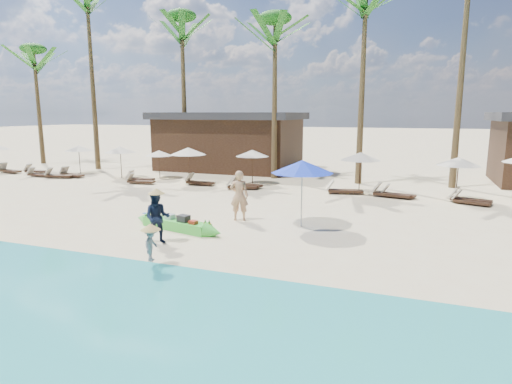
% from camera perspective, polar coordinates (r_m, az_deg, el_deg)
% --- Properties ---
extents(ground, '(240.00, 240.00, 0.00)m').
position_cam_1_polar(ground, '(14.18, -2.58, -6.94)').
color(ground, beige).
rests_on(ground, ground).
extents(wet_sand_strip, '(240.00, 4.50, 0.01)m').
position_cam_1_polar(wet_sand_strip, '(10.08, -14.11, -14.72)').
color(wet_sand_strip, tan).
rests_on(wet_sand_strip, ground).
extents(green_canoe, '(4.59, 1.32, 0.59)m').
position_cam_1_polar(green_canoe, '(16.11, -10.57, -4.25)').
color(green_canoe, '#43D340').
rests_on(green_canoe, ground).
extents(tourist, '(0.83, 0.65, 2.01)m').
position_cam_1_polar(tourist, '(17.03, -2.25, -0.49)').
color(tourist, tan).
rests_on(tourist, ground).
extents(vendor_green, '(1.03, 0.94, 1.72)m').
position_cam_1_polar(vendor_green, '(14.43, -13.02, -3.35)').
color(vendor_green, '#121A32').
rests_on(vendor_green, ground).
extents(vendor_yellow, '(0.46, 0.67, 0.95)m').
position_cam_1_polar(vendor_yellow, '(12.30, -13.80, -6.80)').
color(vendor_yellow, gray).
rests_on(vendor_yellow, ground).
extents(blue_umbrella, '(2.35, 2.35, 2.53)m').
position_cam_1_polar(blue_umbrella, '(16.02, 6.19, 3.38)').
color(blue_umbrella, '#99999E').
rests_on(blue_umbrella, ground).
extents(lounger_0_left, '(1.95, 0.80, 0.64)m').
position_cam_1_polar(lounger_0_left, '(35.52, -30.09, 2.54)').
color(lounger_0_left, '#3B2518').
rests_on(lounger_0_left, ground).
extents(lounger_0_right, '(1.84, 0.85, 0.60)m').
position_cam_1_polar(lounger_0_right, '(34.47, -27.31, 2.56)').
color(lounger_0_right, '#3B2518').
rests_on(lounger_0_right, ground).
extents(resort_parasol_1, '(1.94, 1.94, 1.99)m').
position_cam_1_polar(resort_parasol_1, '(33.02, -22.57, 5.42)').
color(resort_parasol_1, '#3B2518').
rests_on(resort_parasol_1, ground).
extents(lounger_1_left, '(1.70, 0.63, 0.57)m').
position_cam_1_polar(lounger_1_left, '(32.46, -27.05, 2.14)').
color(lounger_1_left, '#3B2518').
rests_on(lounger_1_left, ground).
extents(lounger_1_right, '(1.90, 1.00, 0.62)m').
position_cam_1_polar(lounger_1_right, '(31.22, -24.90, 2.06)').
color(lounger_1_right, '#3B2518').
rests_on(lounger_1_right, ground).
extents(resort_parasol_2, '(2.04, 2.04, 2.10)m').
position_cam_1_polar(resort_parasol_2, '(29.63, -17.65, 5.42)').
color(resort_parasol_2, '#3B2518').
rests_on(resort_parasol_2, ground).
extents(lounger_2_left, '(1.92, 0.86, 0.63)m').
position_cam_1_polar(lounger_2_left, '(31.38, -23.45, 2.21)').
color(lounger_2_left, '#3B2518').
rests_on(lounger_2_left, ground).
extents(resort_parasol_3, '(1.79, 1.79, 1.85)m').
position_cam_1_polar(resort_parasol_3, '(28.81, -12.81, 5.07)').
color(resort_parasol_3, '#3B2518').
rests_on(resort_parasol_3, ground).
extents(lounger_3_left, '(1.86, 0.77, 0.61)m').
position_cam_1_polar(lounger_3_left, '(27.95, -15.35, 1.78)').
color(lounger_3_left, '#3B2518').
rests_on(lounger_3_left, ground).
extents(lounger_3_right, '(1.79, 0.77, 0.59)m').
position_cam_1_polar(lounger_3_right, '(26.99, -15.30, 1.47)').
color(lounger_3_right, '#3B2518').
rests_on(lounger_3_right, ground).
extents(resort_parasol_4, '(2.17, 2.17, 2.23)m').
position_cam_1_polar(resort_parasol_4, '(25.93, -9.03, 5.40)').
color(resort_parasol_4, '#3B2518').
rests_on(resort_parasol_4, ground).
extents(lounger_4_left, '(1.85, 0.70, 0.62)m').
position_cam_1_polar(lounger_4_left, '(25.85, -7.68, 1.38)').
color(lounger_4_left, '#3B2518').
rests_on(lounger_4_left, ground).
extents(lounger_4_right, '(1.94, 0.90, 0.64)m').
position_cam_1_polar(lounger_4_right, '(24.75, -1.45, 1.09)').
color(lounger_4_right, '#3B2518').
rests_on(lounger_4_right, ground).
extents(resort_parasol_5, '(2.02, 2.02, 2.08)m').
position_cam_1_polar(resort_parasol_5, '(25.82, -0.49, 5.20)').
color(resort_parasol_5, '#3B2518').
rests_on(resort_parasol_5, ground).
extents(lounger_5_left, '(1.80, 0.97, 0.58)m').
position_cam_1_polar(lounger_5_left, '(24.12, -2.12, 0.80)').
color(lounger_5_left, '#3B2518').
rests_on(lounger_5_left, ground).
extents(resort_parasol_6, '(2.15, 2.15, 2.21)m').
position_cam_1_polar(resort_parasol_6, '(23.34, 13.75, 4.64)').
color(resort_parasol_6, '#3B2518').
rests_on(resort_parasol_6, ground).
extents(lounger_6_left, '(2.00, 0.99, 0.65)m').
position_cam_1_polar(lounger_6_left, '(23.25, 11.49, 0.28)').
color(lounger_6_left, '#3B2518').
rests_on(lounger_6_left, ground).
extents(lounger_6_right, '(2.01, 0.97, 0.65)m').
position_cam_1_polar(lounger_6_right, '(22.86, 17.37, -0.16)').
color(lounger_6_right, '#3B2518').
rests_on(lounger_6_right, ground).
extents(resort_parasol_7, '(2.08, 2.08, 2.14)m').
position_cam_1_polar(resort_parasol_7, '(23.03, 25.41, 3.69)').
color(resort_parasol_7, '#3B2518').
rests_on(resort_parasol_7, ground).
extents(lounger_7_left, '(1.75, 0.85, 0.57)m').
position_cam_1_polar(lounger_7_left, '(22.97, 18.25, -0.23)').
color(lounger_7_left, '#3B2518').
rests_on(lounger_7_left, ground).
extents(lounger_7_right, '(1.74, 1.05, 0.56)m').
position_cam_1_polar(lounger_7_right, '(22.48, 26.55, -1.04)').
color(lounger_7_right, '#3B2518').
rests_on(lounger_7_right, ground).
extents(lounger_8_left, '(1.95, 1.07, 0.63)m').
position_cam_1_polar(lounger_8_left, '(22.85, 26.43, -0.80)').
color(lounger_8_left, '#3B2518').
rests_on(lounger_8_left, ground).
extents(palm_0, '(2.08, 2.08, 9.90)m').
position_cam_1_polar(palm_0, '(41.12, -27.41, 14.73)').
color(palm_0, brown).
rests_on(palm_0, ground).
extents(palm_1, '(2.08, 2.08, 13.60)m').
position_cam_1_polar(palm_1, '(35.65, -21.45, 20.41)').
color(palm_1, brown).
rests_on(palm_1, ground).
extents(palm_2, '(2.08, 2.08, 11.33)m').
position_cam_1_polar(palm_2, '(32.10, -9.81, 19.17)').
color(palm_2, brown).
rests_on(palm_2, ground).
extents(palm_3, '(2.08, 2.08, 10.52)m').
position_cam_1_polar(palm_3, '(28.43, 2.56, 19.22)').
color(palm_3, brown).
rests_on(palm_3, ground).
extents(palm_4, '(2.08, 2.08, 11.70)m').
position_cam_1_polar(palm_4, '(27.16, 14.33, 21.21)').
color(palm_4, brown).
rests_on(palm_4, ground).
extents(pavilion_west, '(10.80, 6.60, 4.30)m').
position_cam_1_polar(pavilion_west, '(32.84, -3.57, 6.86)').
color(pavilion_west, '#3B2518').
rests_on(pavilion_west, ground).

